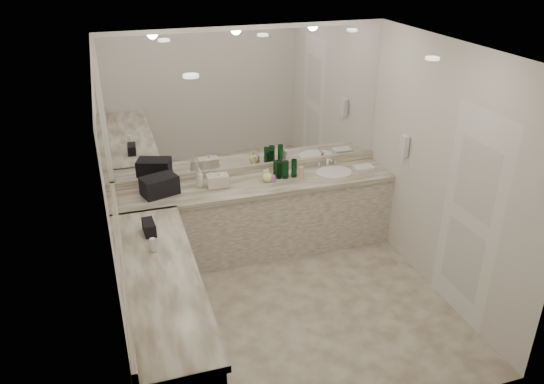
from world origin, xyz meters
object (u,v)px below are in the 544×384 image
object	(u,v)px
wall_phone	(404,146)
hand_towel	(364,168)
cream_cosmetic_case	(218,181)
soap_bottle_b	(219,180)
sink	(334,173)
black_toiletry_bag	(160,185)
soap_bottle_c	(267,175)
soap_bottle_a	(200,178)

from	to	relation	value
wall_phone	hand_towel	xyz separation A→B (m)	(-0.22, 0.48, -0.43)
cream_cosmetic_case	soap_bottle_b	size ratio (longest dim) A/B	1.31
sink	soap_bottle_b	distance (m)	1.40
sink	hand_towel	size ratio (longest dim) A/B	1.89
sink	black_toiletry_bag	size ratio (longest dim) A/B	1.16
wall_phone	black_toiletry_bag	bearing A→B (deg)	168.69
soap_bottle_b	soap_bottle_c	distance (m)	0.56
soap_bottle_b	black_toiletry_bag	bearing A→B (deg)	178.71
cream_cosmetic_case	soap_bottle_b	distance (m)	0.03
hand_towel	soap_bottle_a	xyz separation A→B (m)	(-1.98, 0.11, 0.09)
soap_bottle_a	soap_bottle_c	xyz separation A→B (m)	(0.76, -0.09, -0.03)
sink	hand_towel	world-z (taller)	hand_towel
soap_bottle_b	soap_bottle_c	world-z (taller)	soap_bottle_b
soap_bottle_c	cream_cosmetic_case	bearing A→B (deg)	177.12
wall_phone	black_toiletry_bag	xyz separation A→B (m)	(-2.65, 0.53, -0.34)
soap_bottle_a	soap_bottle_b	bearing A→B (deg)	-19.43
sink	cream_cosmetic_case	world-z (taller)	cream_cosmetic_case
black_toiletry_bag	cream_cosmetic_case	bearing A→B (deg)	-0.46
soap_bottle_a	soap_bottle_b	distance (m)	0.22
soap_bottle_c	sink	bearing A→B (deg)	0.22
hand_towel	soap_bottle_c	bearing A→B (deg)	179.19
wall_phone	soap_bottle_b	bearing A→B (deg)	165.52
black_toiletry_bag	soap_bottle_c	size ratio (longest dim) A/B	2.44
wall_phone	cream_cosmetic_case	size ratio (longest dim) A/B	1.01
soap_bottle_c	soap_bottle_a	bearing A→B (deg)	173.18
wall_phone	hand_towel	world-z (taller)	wall_phone
sink	wall_phone	world-z (taller)	wall_phone
soap_bottle_a	soap_bottle_b	world-z (taller)	soap_bottle_a
black_toiletry_bag	hand_towel	world-z (taller)	black_toiletry_bag
hand_towel	soap_bottle_b	distance (m)	1.78
cream_cosmetic_case	sink	bearing A→B (deg)	0.46
cream_cosmetic_case	soap_bottle_b	bearing A→B (deg)	-34.81
soap_bottle_b	soap_bottle_a	bearing A→B (deg)	160.57
hand_towel	soap_bottle_c	xyz separation A→B (m)	(-1.22, 0.02, 0.06)
sink	black_toiletry_bag	world-z (taller)	black_toiletry_bag
cream_cosmetic_case	soap_bottle_c	xyz separation A→B (m)	(0.57, -0.03, 0.01)
sink	soap_bottle_a	xyz separation A→B (m)	(-1.60, 0.09, 0.12)
soap_bottle_c	wall_phone	bearing A→B (deg)	-19.06
soap_bottle_c	hand_towel	bearing A→B (deg)	-0.81
sink	black_toiletry_bag	xyz separation A→B (m)	(-2.05, 0.03, 0.11)
soap_bottle_a	hand_towel	bearing A→B (deg)	-3.14
wall_phone	cream_cosmetic_case	bearing A→B (deg)	165.35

